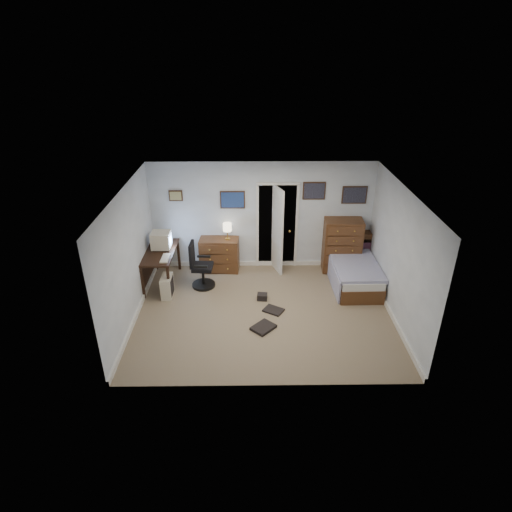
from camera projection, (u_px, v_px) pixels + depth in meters
The scene contains 15 objects.
floor at pixel (264, 313), 8.46m from camera, with size 5.00×4.00×0.02m, color #86735C.
computer_desk at pixel (156, 259), 9.22m from camera, with size 0.64×1.35×0.78m.
crt_monitor at pixel (161, 240), 9.19m from camera, with size 0.41×0.38×0.37m.
keyboard at pixel (165, 258), 8.82m from camera, with size 0.16×0.41×0.02m, color beige.
pc_tower at pixel (167, 286), 8.90m from camera, with size 0.22×0.44×0.47m.
office_chair at pixel (200, 270), 9.18m from camera, with size 0.53×0.53×1.03m.
media_stack at pixel (164, 247), 10.17m from camera, with size 0.16×0.16×0.82m, color maroon.
low_dresser at pixel (219, 255), 9.85m from camera, with size 0.88×0.44×0.79m, color #592F1C.
table_lamp at pixel (227, 228), 9.55m from camera, with size 0.21×0.21×0.38m.
doorway at pixel (276, 222), 10.03m from camera, with size 0.96×1.12×2.05m.
tall_dresser at pixel (342, 245), 9.76m from camera, with size 0.85×0.50×1.25m, color #592F1C.
headboard_bookcase at pixel (371, 249), 9.93m from camera, with size 1.00×0.29×0.90m.
bed at pixel (353, 272), 9.35m from camera, with size 0.99×1.81×0.59m.
wall_posters at pixel (288, 195), 9.43m from camera, with size 4.38×0.04×0.60m.
floor_clutter at pixel (266, 314), 8.34m from camera, with size 0.71×1.36×0.13m.
Camera 1 is at (-0.24, -7.03, 4.83)m, focal length 30.00 mm.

